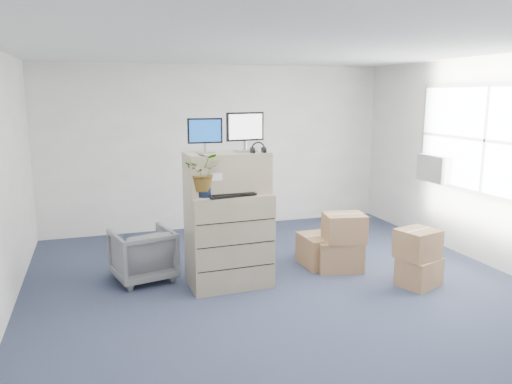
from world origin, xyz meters
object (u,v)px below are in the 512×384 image
Objects in this scene: keyboard at (230,195)px; potted_plant at (204,177)px; monitor_right at (245,130)px; office_chair at (143,252)px; monitor_left at (205,133)px; filing_cabinet_lower at (229,240)px; water_bottle at (230,181)px.

keyboard is 0.39m from potted_plant.
potted_plant is (-0.56, -0.21, -0.51)m from monitor_right.
keyboard is 1.05× the size of potted_plant.
office_chair is at bearing 135.06° from potted_plant.
monitor_left is 0.77m from keyboard.
monitor_left is 0.48m from monitor_right.
keyboard reaches higher than office_chair.
monitor_left is at bearing 71.41° from potted_plant.
monitor_left is at bearing 136.64° from office_chair.
monitor_right is (0.23, 0.05, 1.32)m from filing_cabinet_lower.
filing_cabinet_lower is 2.10× the size of potted_plant.
monitor_left is 0.87× the size of monitor_right.
water_bottle is (-0.19, 0.01, -0.61)m from monitor_right.
keyboard is at bearing 4.21° from potted_plant.
water_bottle is (0.04, 0.06, 0.71)m from filing_cabinet_lower.
filing_cabinet_lower is at bearing 25.20° from potted_plant.
filing_cabinet_lower is 1.32m from monitor_left.
filing_cabinet_lower is 1.59× the size of office_chair.
filing_cabinet_lower is 0.60m from keyboard.
water_bottle is at bearing 65.80° from keyboard.
monitor_right is at bearing 146.47° from office_chair.
potted_plant is at bearing 121.77° from office_chair.
monitor_left is at bearing 129.73° from keyboard.
filing_cabinet_lower is at bearing -14.71° from monitor_left.
potted_plant is 0.75× the size of office_chair.
potted_plant reaches higher than water_bottle.
monitor_left is at bearing 169.52° from monitor_right.
potted_plant is (-0.37, -0.22, 0.10)m from water_bottle.
monitor_left reaches higher than office_chair.
filing_cabinet_lower is at bearing -175.01° from monitor_right.
office_chair is at bearing 137.26° from keyboard.
potted_plant is (-0.33, -0.16, 0.82)m from filing_cabinet_lower.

